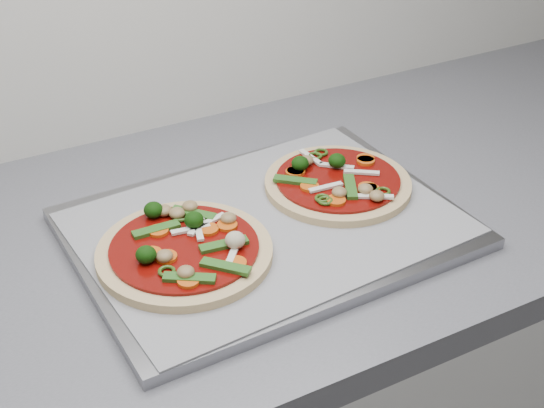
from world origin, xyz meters
name	(u,v)px	position (x,y,z in m)	size (l,w,h in m)	color
base_cabinet	(407,388)	(0.00, 1.30, 0.43)	(3.60, 0.60, 0.86)	silver
countertop	(437,174)	(0.00, 1.30, 0.88)	(3.60, 0.60, 0.04)	slate
baking_tray	(267,228)	(-0.31, 1.26, 0.91)	(0.47, 0.35, 0.02)	gray
parchment	(267,223)	(-0.31, 1.26, 0.92)	(0.45, 0.33, 0.00)	gray
pizza_left	(185,249)	(-0.43, 1.24, 0.93)	(0.27, 0.27, 0.04)	tan
pizza_right	(337,182)	(-0.19, 1.29, 0.93)	(0.21, 0.21, 0.03)	tan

